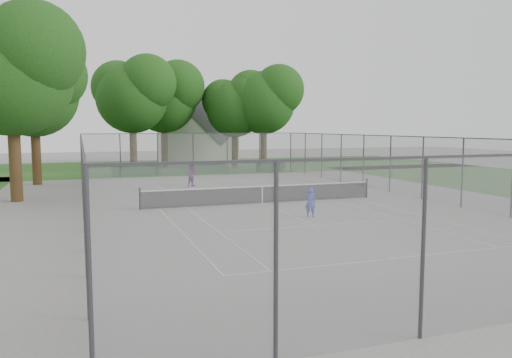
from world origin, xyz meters
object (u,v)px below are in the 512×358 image
object	(u,v)px
woman_player	(193,175)
tennis_net	(262,194)
house	(197,128)
girl_player	(310,202)

from	to	relation	value
woman_player	tennis_net	bearing A→B (deg)	-102.55
tennis_net	house	world-z (taller)	house
tennis_net	girl_player	distance (m)	4.57
woman_player	house	bearing A→B (deg)	51.58
girl_player	house	bearing A→B (deg)	-69.34
tennis_net	house	bearing A→B (deg)	83.85
tennis_net	girl_player	world-z (taller)	girl_player
house	girl_player	size ratio (longest dim) A/B	7.28
house	girl_player	xyz separation A→B (m)	(-2.54, -34.11, -3.27)
tennis_net	girl_player	xyz separation A→B (m)	(0.64, -4.53, 0.16)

